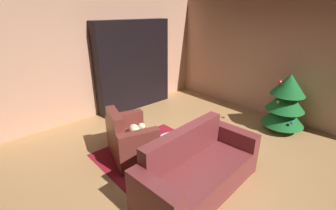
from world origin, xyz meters
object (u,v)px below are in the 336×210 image
at_px(bookshelf_unit, 139,66).
at_px(couch_red, 197,171).
at_px(armchair_red, 130,141).
at_px(bottle_on_table, 183,138).
at_px(decorated_tree, 286,102).
at_px(book_stack_on_table, 176,139).
at_px(coffee_table, 175,143).

relative_size(bookshelf_unit, couch_red, 1.10).
bearing_deg(bookshelf_unit, armchair_red, -39.92).
bearing_deg(couch_red, bottle_on_table, 157.61).
relative_size(armchair_red, decorated_tree, 0.89).
xyz_separation_m(bookshelf_unit, decorated_tree, (3.25, 1.44, -0.45)).
distance_m(armchair_red, decorated_tree, 3.33).
bearing_deg(bookshelf_unit, bottle_on_table, -22.17).
distance_m(armchair_red, book_stack_on_table, 0.85).
xyz_separation_m(couch_red, coffee_table, (-0.67, 0.20, 0.08)).
xyz_separation_m(bookshelf_unit, bottle_on_table, (2.73, -1.11, -0.55)).
bearing_deg(armchair_red, bookshelf_unit, 140.08).
distance_m(couch_red, bottle_on_table, 0.60).
distance_m(bookshelf_unit, coffee_table, 2.88).
relative_size(armchair_red, book_stack_on_table, 4.69).
relative_size(bookshelf_unit, coffee_table, 3.60).
bearing_deg(decorated_tree, bookshelf_unit, -156.15).
height_order(couch_red, coffee_table, couch_red).
distance_m(bookshelf_unit, couch_red, 3.57).
xyz_separation_m(book_stack_on_table, bottle_on_table, (0.13, 0.04, 0.06)).
xyz_separation_m(bookshelf_unit, book_stack_on_table, (2.60, -1.15, -0.61)).
xyz_separation_m(couch_red, bottle_on_table, (-0.50, 0.21, 0.25)).
bearing_deg(decorated_tree, book_stack_on_table, -104.06).
relative_size(couch_red, book_stack_on_table, 8.57).
height_order(bookshelf_unit, decorated_tree, bookshelf_unit).
bearing_deg(bottle_on_table, decorated_tree, 78.41).
relative_size(book_stack_on_table, decorated_tree, 0.19).
bearing_deg(decorated_tree, coffee_table, -105.17).
distance_m(book_stack_on_table, bottle_on_table, 0.14).
distance_m(coffee_table, bottle_on_table, 0.24).
height_order(armchair_red, bottle_on_table, armchair_red).
bearing_deg(couch_red, decorated_tree, 89.50).
xyz_separation_m(bookshelf_unit, couch_red, (3.23, -1.32, -0.80)).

